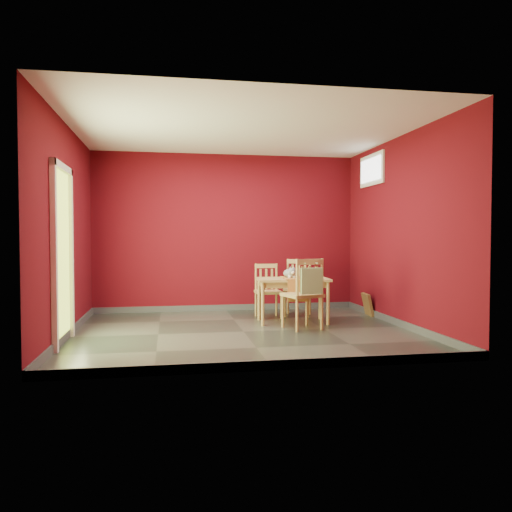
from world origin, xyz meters
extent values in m
plane|color=#2D342D|center=(0.00, 0.00, 0.00)|extent=(4.50, 4.50, 0.00)
plane|color=#540811|center=(0.00, 2.00, 1.35)|extent=(4.50, 0.00, 4.50)
plane|color=#540811|center=(0.00, -2.00, 1.35)|extent=(4.50, 0.00, 4.50)
plane|color=#540811|center=(-2.25, 0.00, 1.35)|extent=(0.00, 4.00, 4.00)
plane|color=#540811|center=(2.25, 0.00, 1.35)|extent=(0.00, 4.00, 4.00)
plane|color=white|center=(0.00, 0.00, 2.70)|extent=(4.50, 4.50, 0.00)
cube|color=#3F4244|center=(0.00, 1.99, 0.05)|extent=(4.50, 0.02, 0.10)
cube|color=#3F4244|center=(0.00, -1.99, 0.05)|extent=(4.50, 0.02, 0.10)
cube|color=#3F4244|center=(-2.24, 0.00, 0.05)|extent=(0.03, 4.00, 0.10)
cube|color=#3F4244|center=(2.24, 0.00, 0.05)|extent=(0.03, 4.00, 0.10)
cube|color=#B7D838|center=(-2.24, -0.40, 1.02)|extent=(0.02, 0.85, 2.05)
cube|color=white|center=(-2.21, -0.86, 1.06)|extent=(0.06, 0.08, 2.13)
cube|color=white|center=(-2.21, 0.06, 1.06)|extent=(0.06, 0.08, 2.13)
cube|color=white|center=(-2.21, -0.40, 2.09)|extent=(0.06, 1.01, 0.08)
cube|color=white|center=(2.23, 1.00, 2.35)|extent=(0.03, 0.90, 0.50)
cube|color=white|center=(2.21, 1.00, 2.35)|extent=(0.02, 0.76, 0.36)
cube|color=silver|center=(1.60, 1.99, 0.30)|extent=(0.08, 0.02, 0.12)
cube|color=tan|center=(0.83, 0.59, 0.64)|extent=(1.10, 0.70, 0.04)
cube|color=tan|center=(0.83, 0.59, 0.58)|extent=(0.99, 0.58, 0.09)
cylinder|color=tan|center=(0.33, 0.38, 0.31)|extent=(0.05, 0.05, 0.63)
cylinder|color=tan|center=(0.37, 0.89, 0.31)|extent=(0.05, 0.05, 0.63)
cylinder|color=tan|center=(1.28, 0.30, 0.31)|extent=(0.05, 0.05, 0.63)
cylinder|color=tan|center=(1.32, 0.81, 0.31)|extent=(0.05, 0.05, 0.63)
cube|color=#A3632A|center=(0.83, 0.59, 0.67)|extent=(0.35, 0.64, 0.01)
cube|color=#A3632A|center=(0.83, 0.28, 0.51)|extent=(0.30, 0.03, 0.31)
cube|color=tan|center=(0.56, 1.11, 0.40)|extent=(0.40, 0.40, 0.04)
cylinder|color=tan|center=(0.40, 0.93, 0.19)|extent=(0.03, 0.03, 0.39)
cylinder|color=tan|center=(0.39, 1.27, 0.19)|extent=(0.03, 0.03, 0.39)
cylinder|color=tan|center=(0.74, 0.94, 0.19)|extent=(0.03, 0.03, 0.39)
cylinder|color=tan|center=(0.73, 1.28, 0.19)|extent=(0.03, 0.03, 0.39)
cylinder|color=tan|center=(0.39, 1.27, 0.64)|extent=(0.03, 0.03, 0.42)
cylinder|color=tan|center=(0.73, 1.28, 0.64)|extent=(0.03, 0.03, 0.42)
cube|color=tan|center=(0.56, 1.28, 0.81)|extent=(0.36, 0.04, 0.07)
cube|color=tan|center=(0.47, 1.27, 0.60)|extent=(0.03, 0.02, 0.33)
cube|color=tan|center=(0.56, 1.28, 0.60)|extent=(0.03, 0.02, 0.33)
cube|color=tan|center=(0.66, 1.28, 0.60)|extent=(0.03, 0.02, 0.33)
cube|color=tan|center=(1.06, 1.20, 0.44)|extent=(0.55, 0.55, 0.04)
cylinder|color=tan|center=(0.83, 1.10, 0.21)|extent=(0.04, 0.04, 0.42)
cylinder|color=tan|center=(0.96, 1.44, 0.21)|extent=(0.04, 0.04, 0.42)
cylinder|color=tan|center=(1.17, 0.97, 0.21)|extent=(0.04, 0.04, 0.42)
cylinder|color=tan|center=(1.30, 1.31, 0.21)|extent=(0.04, 0.04, 0.42)
cylinder|color=tan|center=(0.96, 1.44, 0.69)|extent=(0.04, 0.04, 0.46)
cylinder|color=tan|center=(1.30, 1.31, 0.69)|extent=(0.04, 0.04, 0.46)
cube|color=tan|center=(1.13, 1.37, 0.87)|extent=(0.37, 0.17, 0.07)
cube|color=tan|center=(1.03, 1.41, 0.64)|extent=(0.04, 0.03, 0.36)
cube|color=tan|center=(1.13, 1.37, 0.64)|extent=(0.04, 0.03, 0.36)
cube|color=tan|center=(1.22, 1.34, 0.64)|extent=(0.04, 0.03, 0.36)
cube|color=tan|center=(0.83, 0.07, 0.47)|extent=(0.56, 0.56, 0.04)
cylinder|color=tan|center=(0.97, 0.32, 0.22)|extent=(0.04, 0.04, 0.45)
cylinder|color=tan|center=(1.08, -0.06, 0.22)|extent=(0.04, 0.04, 0.45)
cylinder|color=tan|center=(0.59, 0.21, 0.22)|extent=(0.04, 0.04, 0.45)
cylinder|color=tan|center=(0.70, -0.17, 0.22)|extent=(0.04, 0.04, 0.45)
cylinder|color=tan|center=(1.08, -0.06, 0.73)|extent=(0.04, 0.04, 0.49)
cylinder|color=tan|center=(0.70, -0.17, 0.73)|extent=(0.04, 0.04, 0.49)
cube|color=tan|center=(0.89, -0.11, 0.94)|extent=(0.41, 0.15, 0.08)
cube|color=tan|center=(0.99, -0.08, 0.69)|extent=(0.04, 0.03, 0.38)
cube|color=tan|center=(0.89, -0.11, 0.69)|extent=(0.04, 0.03, 0.38)
cube|color=tan|center=(0.78, -0.14, 0.69)|extent=(0.04, 0.03, 0.38)
cube|color=#7F955F|center=(0.89, -0.19, 0.69)|extent=(0.29, 0.09, 0.34)
cylinder|color=#7F955F|center=(0.81, -0.13, 0.92)|extent=(0.01, 0.15, 0.01)
cylinder|color=#7F955F|center=(0.97, -0.13, 0.92)|extent=(0.01, 0.15, 0.01)
cube|color=brown|center=(2.19, 1.03, 0.18)|extent=(0.15, 0.37, 0.36)
cube|color=black|center=(2.19, 1.03, 0.18)|extent=(0.10, 0.26, 0.25)
camera|label=1|loc=(-0.98, -6.59, 1.26)|focal=35.00mm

